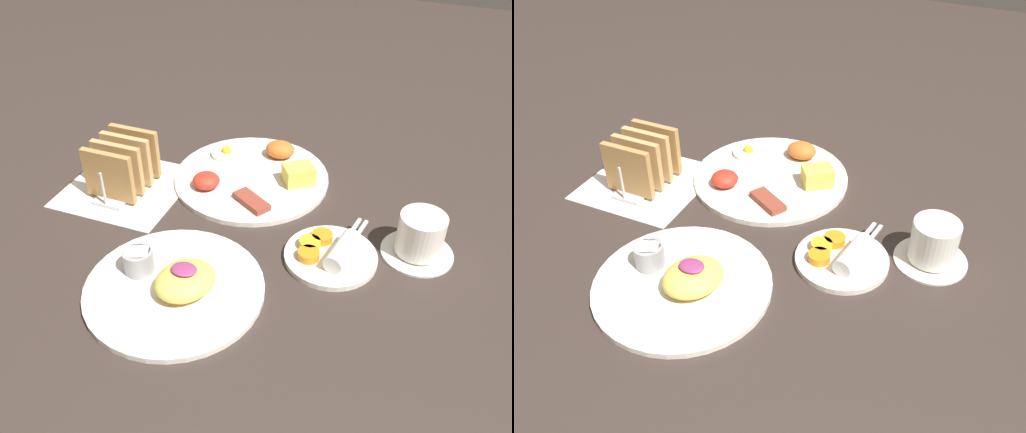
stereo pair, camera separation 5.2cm
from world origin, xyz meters
The scene contains 7 objects.
ground_plane centered at (0.00, 0.00, 0.00)m, with size 3.00×3.00×0.00m, color #332823.
napkin_flat centered at (-0.22, 0.10, 0.00)m, with size 0.22×0.22×0.00m.
plate_breakfast centered at (0.00, 0.21, 0.01)m, with size 0.30×0.30×0.05m.
plate_condiments centered at (0.21, 0.04, 0.01)m, with size 0.15×0.17×0.04m.
plate_foreground centered at (0.00, -0.12, 0.01)m, with size 0.28×0.28×0.06m.
toast_rack centered at (-0.22, 0.10, 0.05)m, with size 0.10×0.15×0.10m.
coffee_cup centered at (0.34, 0.10, 0.04)m, with size 0.12×0.12×0.08m.
Camera 1 is at (0.34, -0.67, 0.63)m, focal length 40.00 mm.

